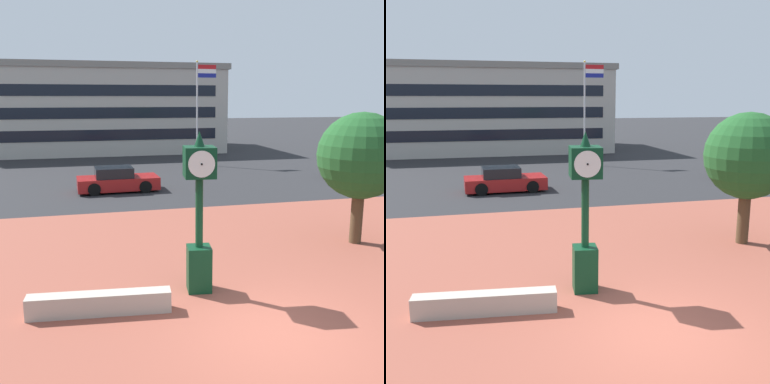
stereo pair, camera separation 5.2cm
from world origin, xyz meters
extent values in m
plane|color=#262628|center=(0.00, 0.00, 0.00)|extent=(200.00, 200.00, 0.00)
cube|color=brown|center=(0.00, 3.53, 0.00)|extent=(44.00, 15.06, 0.01)
cube|color=#ADA393|center=(-3.51, 1.72, 0.25)|extent=(3.22, 0.71, 0.50)
cube|color=#0C381E|center=(-1.01, 2.45, 0.58)|extent=(0.65, 0.65, 1.15)
cylinder|color=#0C381E|center=(-1.01, 2.45, 2.03)|extent=(0.19, 0.19, 1.76)
cube|color=#0C381E|center=(-1.01, 2.45, 3.28)|extent=(0.82, 0.82, 0.74)
cylinder|color=white|center=(-0.96, 2.83, 3.28)|extent=(0.63, 0.11, 0.63)
sphere|color=black|center=(-0.96, 2.85, 3.28)|extent=(0.05, 0.05, 0.05)
cylinder|color=white|center=(-1.06, 2.07, 3.28)|extent=(0.63, 0.11, 0.63)
sphere|color=black|center=(-1.06, 2.05, 3.28)|extent=(0.05, 0.05, 0.05)
cone|color=#0C381E|center=(-1.01, 2.45, 3.83)|extent=(0.26, 0.26, 0.37)
cylinder|color=#4C3823|center=(5.10, 4.93, 0.94)|extent=(0.39, 0.39, 1.89)
sphere|color=#1E5123|center=(5.10, 4.93, 2.95)|extent=(2.82, 2.82, 2.82)
sphere|color=#1E5123|center=(5.80, 5.36, 2.66)|extent=(1.83, 1.83, 1.83)
cube|color=black|center=(13.04, 16.38, 0.44)|extent=(4.08, 1.75, 0.64)
cube|color=black|center=(12.84, 16.38, 1.00)|extent=(1.88, 1.50, 0.56)
cylinder|color=black|center=(14.30, 17.19, 0.32)|extent=(0.64, 0.22, 0.64)
cylinder|color=black|center=(11.78, 17.18, 0.32)|extent=(0.64, 0.22, 0.64)
cylinder|color=black|center=(11.78, 15.57, 0.32)|extent=(0.64, 0.22, 0.64)
cube|color=maroon|center=(-1.91, 15.62, 0.44)|extent=(4.23, 2.00, 0.64)
cube|color=black|center=(-2.11, 15.61, 1.00)|extent=(1.97, 1.66, 0.56)
cylinder|color=black|center=(-0.65, 16.53, 0.32)|extent=(0.65, 0.24, 0.64)
cylinder|color=black|center=(-0.58, 14.80, 0.32)|extent=(0.65, 0.24, 0.64)
cylinder|color=black|center=(-3.23, 16.44, 0.32)|extent=(0.65, 0.24, 0.64)
cylinder|color=black|center=(-3.16, 14.71, 0.32)|extent=(0.65, 0.24, 0.64)
cylinder|color=silver|center=(4.54, 24.00, 3.63)|extent=(0.12, 0.12, 7.26)
sphere|color=gold|center=(4.54, 24.00, 7.32)|extent=(0.14, 0.14, 0.14)
cube|color=red|center=(5.27, 24.00, 6.96)|extent=(1.33, 0.02, 0.29)
cube|color=white|center=(5.27, 24.00, 6.66)|extent=(1.33, 0.02, 0.29)
cube|color=navy|center=(5.27, 24.00, 6.37)|extent=(1.33, 0.02, 0.29)
cube|color=#B2ADA3|center=(-2.43, 35.96, 3.61)|extent=(22.69, 11.55, 7.22)
cube|color=gray|center=(-2.43, 35.96, 7.47)|extent=(23.15, 11.78, 0.50)
cube|color=black|center=(-2.43, 30.16, 1.80)|extent=(20.42, 0.04, 0.90)
cube|color=black|center=(-2.43, 30.16, 3.61)|extent=(20.42, 0.04, 0.90)
cube|color=black|center=(-2.43, 30.16, 5.41)|extent=(20.42, 0.04, 0.90)
camera|label=1|loc=(-3.78, -7.96, 4.77)|focal=42.44mm
camera|label=2|loc=(-3.73, -7.97, 4.77)|focal=42.44mm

